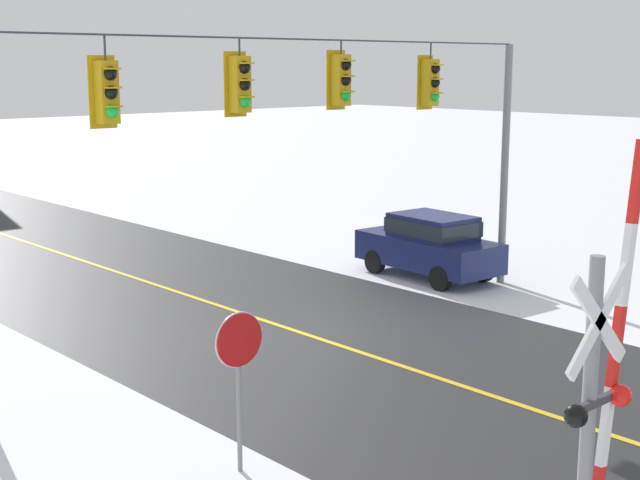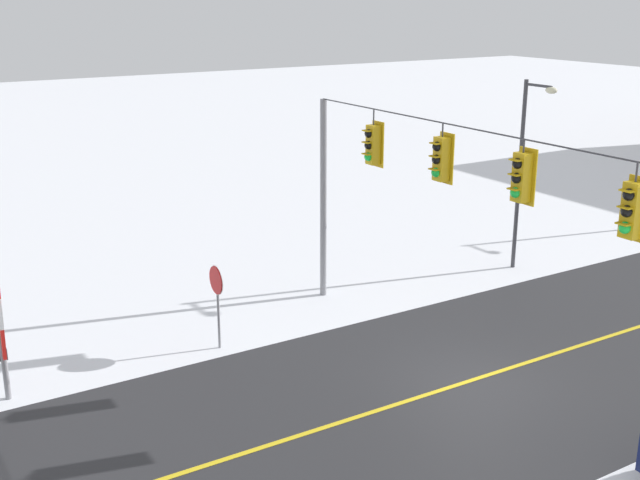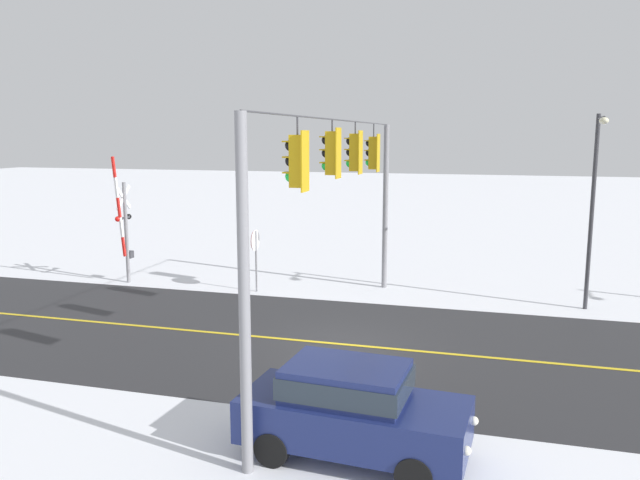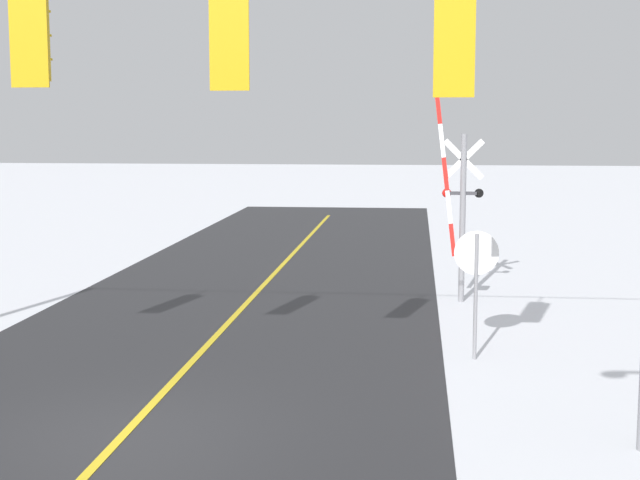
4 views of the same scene
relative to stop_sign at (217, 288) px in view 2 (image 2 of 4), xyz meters
name	(u,v)px [view 2 (image 2 of 4)]	position (x,y,z in m)	size (l,w,h in m)	color
ground_plane	(472,380)	(5.06, 4.54, -1.71)	(160.00, 160.00, 0.00)	white
road_asphalt	(631,330)	(5.06, 10.54, -1.71)	(9.00, 80.00, 0.01)	#28282B
lane_centre_line	(631,329)	(5.06, 10.54, -1.70)	(0.14, 72.00, 0.01)	gold
signal_span	(479,208)	(4.94, 4.52, 2.68)	(14.20, 0.47, 6.22)	gray
stop_sign	(217,288)	(0.00, 0.00, 0.00)	(0.80, 0.09, 2.35)	gray
streetlamp_near	(525,158)	(-0.53, 11.63, 2.20)	(1.39, 0.28, 6.50)	#38383D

